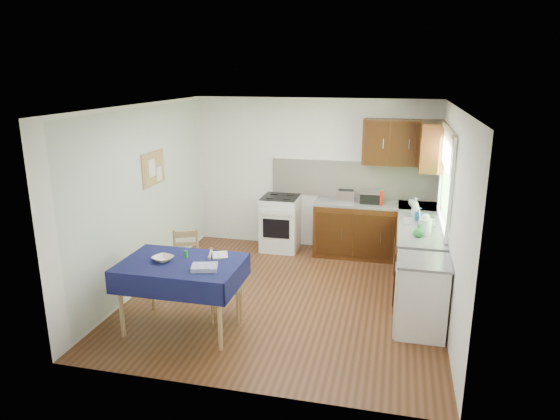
% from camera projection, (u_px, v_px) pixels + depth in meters
% --- Properties ---
extents(floor, '(4.20, 4.20, 0.00)m').
position_uv_depth(floor, '(286.00, 296.00, 6.67)').
color(floor, '#432812').
rests_on(floor, ground).
extents(ceiling, '(4.00, 4.20, 0.02)m').
position_uv_depth(ceiling, '(286.00, 106.00, 6.00)').
color(ceiling, silver).
rests_on(ceiling, wall_back).
extents(wall_back, '(4.00, 0.02, 2.50)m').
position_uv_depth(wall_back, '(314.00, 174.00, 8.31)').
color(wall_back, white).
rests_on(wall_back, ground).
extents(wall_front, '(4.00, 0.02, 2.50)m').
position_uv_depth(wall_front, '(234.00, 268.00, 4.37)').
color(wall_front, white).
rests_on(wall_front, ground).
extents(wall_left, '(0.02, 4.20, 2.50)m').
position_uv_depth(wall_left, '(143.00, 198.00, 6.78)').
color(wall_left, silver).
rests_on(wall_left, ground).
extents(wall_right, '(0.02, 4.20, 2.50)m').
position_uv_depth(wall_right, '(451.00, 217.00, 5.89)').
color(wall_right, white).
rests_on(wall_right, ground).
extents(base_cabinets, '(1.90, 2.30, 0.86)m').
position_uv_depth(base_cabinets, '(393.00, 243.00, 7.44)').
color(base_cabinets, black).
rests_on(base_cabinets, ground).
extents(worktop_back, '(1.90, 0.60, 0.04)m').
position_uv_depth(worktop_back, '(376.00, 204.00, 7.89)').
color(worktop_back, slate).
rests_on(worktop_back, base_cabinets).
extents(worktop_right, '(0.60, 1.70, 0.04)m').
position_uv_depth(worktop_right, '(420.00, 228.00, 6.67)').
color(worktop_right, slate).
rests_on(worktop_right, base_cabinets).
extents(worktop_corner, '(0.60, 0.60, 0.04)m').
position_uv_depth(worktop_corner, '(418.00, 207.00, 7.75)').
color(worktop_corner, slate).
rests_on(worktop_corner, base_cabinets).
extents(splashback, '(2.70, 0.02, 0.60)m').
position_uv_depth(splashback, '(353.00, 179.00, 8.16)').
color(splashback, white).
rests_on(splashback, wall_back).
extents(upper_cabinets, '(1.20, 0.85, 0.70)m').
position_uv_depth(upper_cabinets, '(411.00, 144.00, 7.52)').
color(upper_cabinets, black).
rests_on(upper_cabinets, wall_back).
extents(stove, '(0.60, 0.61, 0.92)m').
position_uv_depth(stove, '(280.00, 223.00, 8.35)').
color(stove, white).
rests_on(stove, ground).
extents(window, '(0.04, 1.48, 1.26)m').
position_uv_depth(window, '(447.00, 172.00, 6.45)').
color(window, '#2A5021').
rests_on(window, wall_right).
extents(fridge, '(0.58, 0.60, 0.89)m').
position_uv_depth(fridge, '(421.00, 296.00, 5.66)').
color(fridge, white).
rests_on(fridge, ground).
extents(corkboard, '(0.04, 0.62, 0.47)m').
position_uv_depth(corkboard, '(153.00, 168.00, 6.96)').
color(corkboard, '#A58852').
rests_on(corkboard, wall_left).
extents(dining_table, '(1.36, 0.92, 0.83)m').
position_uv_depth(dining_table, '(182.00, 271.00, 5.67)').
color(dining_table, '#0F133F').
rests_on(dining_table, ground).
extents(chair_far, '(0.49, 0.49, 0.85)m').
position_uv_depth(chair_far, '(187.00, 254.00, 6.94)').
color(chair_far, '#A58852').
rests_on(chair_far, ground).
extents(chair_near, '(0.47, 0.47, 0.86)m').
position_uv_depth(chair_near, '(221.00, 284.00, 5.97)').
color(chair_near, '#A58852').
rests_on(chair_near, ground).
extents(toaster, '(0.28, 0.17, 0.21)m').
position_uv_depth(toaster, '(346.00, 196.00, 7.91)').
color(toaster, silver).
rests_on(toaster, worktop_back).
extents(sandwich_press, '(0.33, 0.29, 0.19)m').
position_uv_depth(sandwich_press, '(371.00, 197.00, 7.87)').
color(sandwich_press, black).
rests_on(sandwich_press, worktop_back).
extents(sauce_bottle, '(0.05, 0.05, 0.24)m').
position_uv_depth(sauce_bottle, '(381.00, 198.00, 7.69)').
color(sauce_bottle, red).
rests_on(sauce_bottle, worktop_back).
extents(yellow_packet, '(0.12, 0.08, 0.16)m').
position_uv_depth(yellow_packet, '(369.00, 196.00, 8.00)').
color(yellow_packet, yellow).
rests_on(yellow_packet, worktop_back).
extents(dish_rack, '(0.43, 0.33, 0.20)m').
position_uv_depth(dish_rack, '(420.00, 221.00, 6.86)').
color(dish_rack, '#97979C').
rests_on(dish_rack, worktop_right).
extents(kettle, '(0.16, 0.16, 0.28)m').
position_uv_depth(kettle, '(425.00, 225.00, 6.33)').
color(kettle, white).
rests_on(kettle, worktop_right).
extents(cup, '(0.14, 0.14, 0.11)m').
position_uv_depth(cup, '(413.00, 203.00, 7.66)').
color(cup, silver).
rests_on(cup, worktop_back).
extents(soap_bottle_a, '(0.15, 0.15, 0.27)m').
position_uv_depth(soap_bottle_a, '(415.00, 207.00, 7.13)').
color(soap_bottle_a, white).
rests_on(soap_bottle_a, worktop_right).
extents(soap_bottle_b, '(0.10, 0.10, 0.20)m').
position_uv_depth(soap_bottle_b, '(418.00, 215.00, 6.88)').
color(soap_bottle_b, '#1C61A8').
rests_on(soap_bottle_b, worktop_right).
extents(soap_bottle_c, '(0.17, 0.17, 0.17)m').
position_uv_depth(soap_bottle_c, '(419.00, 230.00, 6.25)').
color(soap_bottle_c, '#278F3C').
rests_on(soap_bottle_c, worktop_right).
extents(plate_bowl, '(0.29, 0.29, 0.05)m').
position_uv_depth(plate_bowl, '(163.00, 259.00, 5.67)').
color(plate_bowl, '#F0E4C5').
rests_on(plate_bowl, dining_table).
extents(book, '(0.25, 0.29, 0.02)m').
position_uv_depth(book, '(213.00, 256.00, 5.81)').
color(book, white).
rests_on(book, dining_table).
extents(spice_jar, '(0.04, 0.04, 0.08)m').
position_uv_depth(spice_jar, '(186.00, 254.00, 5.77)').
color(spice_jar, green).
rests_on(spice_jar, dining_table).
extents(tea_towel, '(0.32, 0.28, 0.05)m').
position_uv_depth(tea_towel, '(204.00, 267.00, 5.42)').
color(tea_towel, '#2A3B9B').
rests_on(tea_towel, dining_table).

